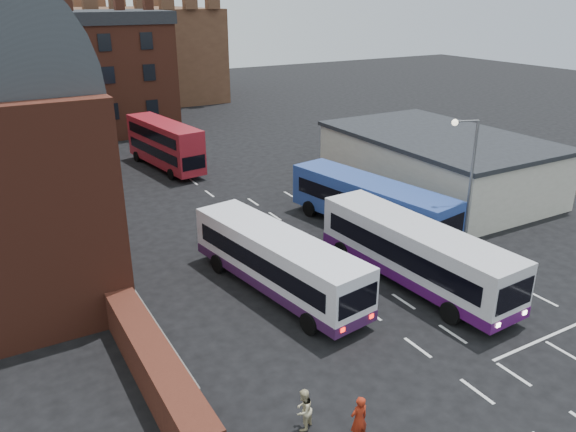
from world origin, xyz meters
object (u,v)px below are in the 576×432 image
pedestrian_red (359,420)px  pedestrian_beige (303,410)px  bus_blue (370,202)px  bus_red_double (165,144)px  bus_white_outbound (277,258)px  bus_white_inbound (415,250)px  street_lamp (467,175)px

pedestrian_red → pedestrian_beige: pedestrian_red is taller
bus_blue → bus_red_double: 20.28m
bus_white_outbound → pedestrian_beige: 9.63m
bus_white_inbound → street_lamp: bearing=-166.3°
bus_white_outbound → bus_white_inbound: bus_white_inbound is taller
bus_white_outbound → bus_blue: (8.70, 3.90, 0.09)m
bus_white_inbound → street_lamp: 5.68m
bus_white_outbound → bus_blue: 9.54m
bus_red_double → pedestrian_beige: (-5.94, -31.84, -1.33)m
pedestrian_red → bus_red_double: bearing=-97.2°
bus_blue → street_lamp: street_lamp is taller
street_lamp → pedestrian_beige: bearing=-153.3°
bus_white_outbound → pedestrian_red: 10.54m
bus_white_outbound → pedestrian_red: bearing=-113.0°
bus_white_outbound → bus_red_double: (2.09, 23.08, 0.32)m
bus_blue → bus_white_inbound: bearing=60.3°
pedestrian_beige → bus_blue: bearing=-165.9°
street_lamp → bus_red_double: bearing=110.2°
bus_white_outbound → street_lamp: street_lamp is taller
bus_blue → bus_red_double: (-6.62, 19.17, 0.23)m
bus_red_double → bus_white_outbound: bearing=77.2°
bus_white_inbound → pedestrian_beige: size_ratio=7.58×
bus_blue → pedestrian_beige: 17.87m
bus_blue → pedestrian_beige: size_ratio=7.71×
bus_blue → pedestrian_red: bearing=41.2°
bus_red_double → pedestrian_red: (-4.70, -33.25, -1.21)m
bus_white_inbound → pedestrian_red: size_ratio=6.57×
bus_blue → bus_red_double: bearing=-80.9°
bus_blue → street_lamp: (2.35, -5.19, 2.78)m
bus_red_double → street_lamp: bearing=102.6°
pedestrian_red → bus_white_outbound: bearing=-103.6°
bus_white_inbound → pedestrian_beige: 11.87m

